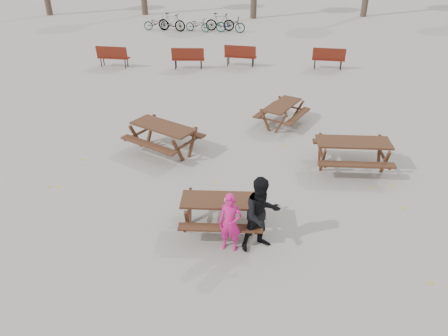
{
  "coord_description": "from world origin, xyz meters",
  "views": [
    {
      "loc": [
        0.42,
        -7.98,
        6.13
      ],
      "look_at": [
        0.0,
        1.0,
        1.0
      ],
      "focal_mm": 35.0,
      "sensor_mm": 36.0,
      "label": 1
    }
  ],
  "objects_px": {
    "adult": "(262,214)",
    "picnic_table_east": "(352,155)",
    "main_picnic_table": "(222,206)",
    "picnic_table_north": "(164,139)",
    "child": "(230,223)",
    "picnic_table_far": "(282,114)",
    "food_tray": "(229,200)",
    "soda_bottle": "(227,201)"
  },
  "relations": [
    {
      "from": "child",
      "to": "adult",
      "type": "height_order",
      "value": "adult"
    },
    {
      "from": "child",
      "to": "picnic_table_east",
      "type": "relative_size",
      "value": 0.67
    },
    {
      "from": "adult",
      "to": "soda_bottle",
      "type": "bearing_deg",
      "value": 122.68
    },
    {
      "from": "picnic_table_north",
      "to": "picnic_table_far",
      "type": "distance_m",
      "value": 4.28
    },
    {
      "from": "main_picnic_table",
      "to": "soda_bottle",
      "type": "bearing_deg",
      "value": -53.42
    },
    {
      "from": "child",
      "to": "picnic_table_north",
      "type": "relative_size",
      "value": 0.68
    },
    {
      "from": "main_picnic_table",
      "to": "child",
      "type": "xyz_separation_m",
      "value": [
        0.21,
        -0.71,
        0.09
      ]
    },
    {
      "from": "soda_bottle",
      "to": "child",
      "type": "relative_size",
      "value": 0.13
    },
    {
      "from": "food_tray",
      "to": "soda_bottle",
      "type": "bearing_deg",
      "value": -102.2
    },
    {
      "from": "food_tray",
      "to": "picnic_table_east",
      "type": "distance_m",
      "value": 4.45
    },
    {
      "from": "soda_bottle",
      "to": "adult",
      "type": "bearing_deg",
      "value": -32.68
    },
    {
      "from": "food_tray",
      "to": "picnic_table_north",
      "type": "bearing_deg",
      "value": 119.01
    },
    {
      "from": "child",
      "to": "picnic_table_far",
      "type": "relative_size",
      "value": 0.79
    },
    {
      "from": "soda_bottle",
      "to": "child",
      "type": "distance_m",
      "value": 0.57
    },
    {
      "from": "child",
      "to": "picnic_table_north",
      "type": "bearing_deg",
      "value": 126.72
    },
    {
      "from": "picnic_table_east",
      "to": "picnic_table_north",
      "type": "bearing_deg",
      "value": 172.59
    },
    {
      "from": "main_picnic_table",
      "to": "picnic_table_far",
      "type": "distance_m",
      "value": 6.14
    },
    {
      "from": "picnic_table_east",
      "to": "picnic_table_far",
      "type": "height_order",
      "value": "picnic_table_east"
    },
    {
      "from": "food_tray",
      "to": "child",
      "type": "distance_m",
      "value": 0.66
    },
    {
      "from": "food_tray",
      "to": "child",
      "type": "relative_size",
      "value": 0.13
    },
    {
      "from": "main_picnic_table",
      "to": "child",
      "type": "relative_size",
      "value": 1.34
    },
    {
      "from": "main_picnic_table",
      "to": "picnic_table_far",
      "type": "relative_size",
      "value": 1.06
    },
    {
      "from": "child",
      "to": "adult",
      "type": "xyz_separation_m",
      "value": [
        0.64,
        0.07,
        0.18
      ]
    },
    {
      "from": "food_tray",
      "to": "picnic_table_far",
      "type": "distance_m",
      "value": 6.17
    },
    {
      "from": "picnic_table_east",
      "to": "main_picnic_table",
      "type": "bearing_deg",
      "value": -139.16
    },
    {
      "from": "main_picnic_table",
      "to": "child",
      "type": "height_order",
      "value": "child"
    },
    {
      "from": "soda_bottle",
      "to": "picnic_table_far",
      "type": "relative_size",
      "value": 0.1
    },
    {
      "from": "child",
      "to": "picnic_table_north",
      "type": "height_order",
      "value": "child"
    },
    {
      "from": "main_picnic_table",
      "to": "food_tray",
      "type": "height_order",
      "value": "food_tray"
    },
    {
      "from": "adult",
      "to": "picnic_table_east",
      "type": "distance_m",
      "value": 4.41
    },
    {
      "from": "child",
      "to": "picnic_table_north",
      "type": "distance_m",
      "value": 4.89
    },
    {
      "from": "soda_bottle",
      "to": "picnic_table_north",
      "type": "relative_size",
      "value": 0.09
    },
    {
      "from": "soda_bottle",
      "to": "main_picnic_table",
      "type": "bearing_deg",
      "value": 126.58
    },
    {
      "from": "picnic_table_east",
      "to": "food_tray",
      "type": "bearing_deg",
      "value": -137.36
    },
    {
      "from": "soda_bottle",
      "to": "picnic_table_east",
      "type": "xyz_separation_m",
      "value": [
        3.34,
        3.06,
        -0.42
      ]
    },
    {
      "from": "adult",
      "to": "picnic_table_east",
      "type": "bearing_deg",
      "value": 28.73
    },
    {
      "from": "adult",
      "to": "child",
      "type": "bearing_deg",
      "value": 161.69
    },
    {
      "from": "soda_bottle",
      "to": "adult",
      "type": "relative_size",
      "value": 0.1
    },
    {
      "from": "food_tray",
      "to": "child",
      "type": "height_order",
      "value": "child"
    },
    {
      "from": "main_picnic_table",
      "to": "picnic_table_north",
      "type": "distance_m",
      "value": 4.17
    },
    {
      "from": "soda_bottle",
      "to": "picnic_table_east",
      "type": "height_order",
      "value": "soda_bottle"
    },
    {
      "from": "main_picnic_table",
      "to": "food_tray",
      "type": "xyz_separation_m",
      "value": [
        0.15,
        -0.06,
        0.21
      ]
    }
  ]
}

